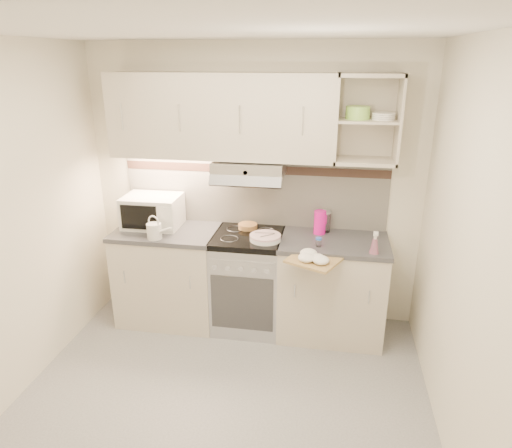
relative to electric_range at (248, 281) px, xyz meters
name	(u,v)px	position (x,y,z in m)	size (l,w,h in m)	color
ground	(220,406)	(0.00, -1.10, -0.45)	(3.00, 3.00, 0.00)	#9B9B9E
room_shell	(227,174)	(0.00, -0.73, 1.18)	(3.04, 2.84, 2.52)	silver
base_cabinet_left	(170,276)	(-0.75, 0.00, -0.02)	(0.90, 0.60, 0.86)	beige
worktop_left	(167,232)	(-0.75, 0.00, 0.43)	(0.92, 0.62, 0.04)	#47474C
base_cabinet_right	(331,289)	(0.75, 0.00, -0.02)	(0.90, 0.60, 0.86)	beige
worktop_right	(334,242)	(0.75, 0.00, 0.43)	(0.92, 0.62, 0.04)	#47474C
electric_range	(248,281)	(0.00, 0.00, 0.00)	(0.60, 0.60, 0.90)	#B7B7BC
microwave	(153,211)	(-0.90, 0.08, 0.59)	(0.51, 0.39, 0.29)	silver
watering_can	(155,230)	(-0.77, -0.22, 0.52)	(0.24, 0.13, 0.21)	silver
plate_stack	(265,238)	(0.17, -0.10, 0.47)	(0.27, 0.27, 0.06)	white
bread_loaf	(248,226)	(-0.03, 0.16, 0.47)	(0.17, 0.17, 0.04)	olive
pink_pitcher	(320,222)	(0.62, 0.14, 0.55)	(0.11, 0.10, 0.21)	#EC0F9B
glass_jar	(325,221)	(0.66, 0.20, 0.55)	(0.10, 0.10, 0.19)	silver
spice_jar	(319,242)	(0.62, -0.16, 0.49)	(0.05, 0.05, 0.08)	white
spray_bottle	(375,244)	(1.06, -0.22, 0.53)	(0.07, 0.07, 0.20)	pink
cutting_board	(314,260)	(0.60, -0.37, 0.42)	(0.37, 0.33, 0.02)	#A48F4F
dish_towel	(314,256)	(0.59, -0.39, 0.46)	(0.25, 0.21, 0.07)	white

